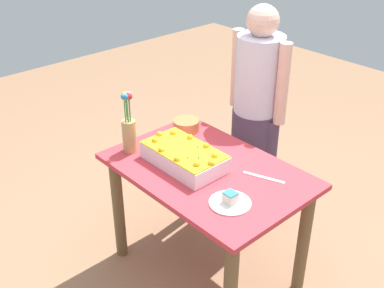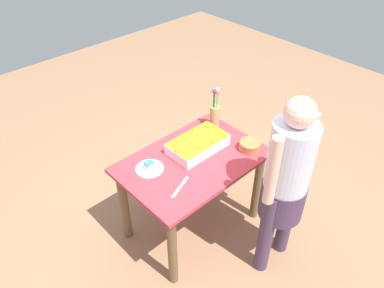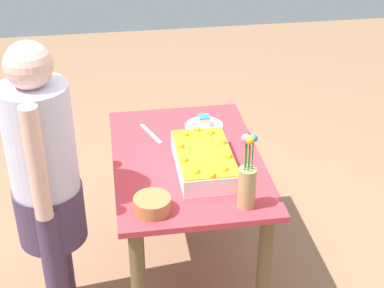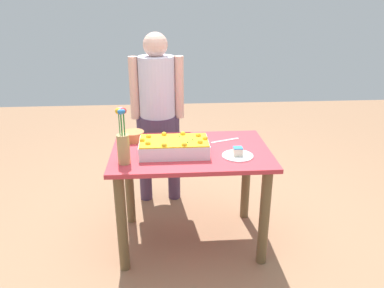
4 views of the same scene
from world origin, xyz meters
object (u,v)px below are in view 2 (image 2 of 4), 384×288
(serving_plate_with_slice, at_px, (149,167))
(cake_knife, at_px, (180,187))
(person_standing, at_px, (286,179))
(fruit_bowl, at_px, (250,146))
(sheet_cake, at_px, (198,144))
(flower_vase, at_px, (215,112))

(serving_plate_with_slice, xyz_separation_m, cake_knife, (0.04, -0.30, -0.01))
(serving_plate_with_slice, relative_size, person_standing, 0.14)
(fruit_bowl, relative_size, person_standing, 0.11)
(sheet_cake, relative_size, flower_vase, 1.27)
(serving_plate_with_slice, distance_m, flower_vase, 0.76)
(cake_knife, xyz_separation_m, fruit_bowl, (0.68, -0.06, 0.03))
(sheet_cake, xyz_separation_m, flower_vase, (0.32, 0.13, 0.09))
(serving_plate_with_slice, xyz_separation_m, person_standing, (0.54, -0.81, 0.09))
(sheet_cake, relative_size, serving_plate_with_slice, 2.22)
(sheet_cake, bearing_deg, fruit_bowl, -43.28)
(sheet_cake, height_order, person_standing, person_standing)
(flower_vase, bearing_deg, serving_plate_with_slice, -175.58)
(serving_plate_with_slice, distance_m, person_standing, 0.98)
(flower_vase, bearing_deg, sheet_cake, -157.70)
(serving_plate_with_slice, height_order, fruit_bowl, fruit_bowl)
(serving_plate_with_slice, bearing_deg, person_standing, -56.26)
(fruit_bowl, bearing_deg, person_standing, -111.23)
(flower_vase, bearing_deg, person_standing, -103.22)
(fruit_bowl, bearing_deg, cake_knife, 175.26)
(sheet_cake, distance_m, cake_knife, 0.45)
(person_standing, bearing_deg, flower_vase, -13.22)
(cake_knife, bearing_deg, sheet_cake, -170.59)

